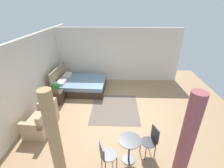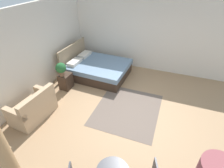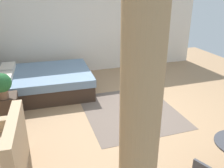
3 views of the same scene
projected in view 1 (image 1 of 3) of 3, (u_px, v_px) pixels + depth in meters
name	position (u px, v px, depth m)	size (l,w,h in m)	color
ground_plane	(117.00, 112.00, 6.31)	(9.05, 9.39, 0.02)	#9E7A56
wall_back	(29.00, 78.00, 5.78)	(9.05, 0.12, 2.79)	silver
wall_right	(118.00, 55.00, 8.39)	(0.12, 6.39, 2.79)	silver
area_rug	(115.00, 108.00, 6.47)	(2.10, 1.86, 0.01)	#66564C
bed	(80.00, 84.00, 7.77)	(1.85, 2.33, 1.12)	#38281E
couch	(42.00, 121.00, 5.31)	(1.26, 0.80, 0.88)	tan
nightstand	(59.00, 97.00, 6.74)	(0.44, 0.35, 0.54)	#38281E
potted_plant	(55.00, 87.00, 6.40)	(0.35, 0.35, 0.48)	brown
balcony_table	(129.00, 146.00, 4.12)	(0.58, 0.58, 0.73)	#3F3F44
cafe_chair_near_window	(106.00, 154.00, 3.92)	(0.56, 0.56, 0.80)	#3F3F44
cafe_chair_near_couch	(152.00, 139.00, 4.28)	(0.53, 0.53, 0.90)	#2D2D33
curtain_left	(185.00, 145.00, 3.23)	(0.29, 0.29, 2.45)	#994C51
curtain_right	(55.00, 142.00, 3.31)	(0.26, 0.26, 2.45)	tan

